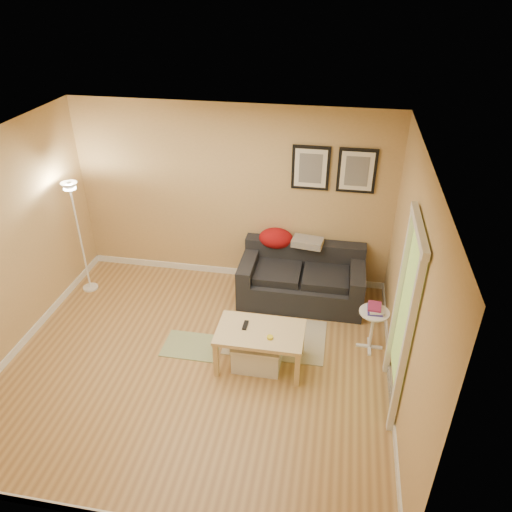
% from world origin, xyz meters
% --- Properties ---
extents(floor, '(4.50, 4.50, 0.00)m').
position_xyz_m(floor, '(0.00, 0.00, 0.00)').
color(floor, '#B1874C').
rests_on(floor, ground).
extents(ceiling, '(4.50, 4.50, 0.00)m').
position_xyz_m(ceiling, '(0.00, 0.00, 2.60)').
color(ceiling, white).
rests_on(ceiling, wall_back).
extents(wall_back, '(4.50, 0.00, 4.50)m').
position_xyz_m(wall_back, '(0.00, 2.00, 1.30)').
color(wall_back, tan).
rests_on(wall_back, ground).
extents(wall_front, '(4.50, 0.00, 4.50)m').
position_xyz_m(wall_front, '(0.00, -2.00, 1.30)').
color(wall_front, tan).
rests_on(wall_front, ground).
extents(wall_right, '(0.00, 4.00, 4.00)m').
position_xyz_m(wall_right, '(2.25, 0.00, 1.30)').
color(wall_right, tan).
rests_on(wall_right, ground).
extents(baseboard_back, '(4.50, 0.02, 0.10)m').
position_xyz_m(baseboard_back, '(0.00, 1.99, 0.05)').
color(baseboard_back, white).
rests_on(baseboard_back, ground).
extents(baseboard_left, '(0.02, 4.00, 0.10)m').
position_xyz_m(baseboard_left, '(-2.24, 0.00, 0.05)').
color(baseboard_left, white).
rests_on(baseboard_left, ground).
extents(baseboard_right, '(0.02, 4.00, 0.10)m').
position_xyz_m(baseboard_right, '(2.24, 0.00, 0.05)').
color(baseboard_right, white).
rests_on(baseboard_right, ground).
extents(sofa, '(1.70, 0.90, 0.75)m').
position_xyz_m(sofa, '(1.08, 1.53, 0.38)').
color(sofa, black).
rests_on(sofa, ground).
extents(red_throw, '(0.48, 0.36, 0.28)m').
position_xyz_m(red_throw, '(0.66, 1.85, 0.77)').
color(red_throw, maroon).
rests_on(red_throw, sofa).
extents(plaid_throw, '(0.45, 0.32, 0.10)m').
position_xyz_m(plaid_throw, '(1.11, 1.79, 0.78)').
color(plaid_throw, tan).
rests_on(plaid_throw, sofa).
extents(framed_print_left, '(0.50, 0.04, 0.60)m').
position_xyz_m(framed_print_left, '(1.08, 1.98, 1.80)').
color(framed_print_left, black).
rests_on(framed_print_left, wall_back).
extents(framed_print_right, '(0.50, 0.04, 0.60)m').
position_xyz_m(framed_print_right, '(1.68, 1.98, 1.80)').
color(framed_print_right, black).
rests_on(framed_print_right, wall_back).
extents(area_rug, '(1.25, 0.85, 0.01)m').
position_xyz_m(area_rug, '(0.85, 0.62, 0.01)').
color(area_rug, beige).
rests_on(area_rug, ground).
extents(green_runner, '(0.70, 0.50, 0.01)m').
position_xyz_m(green_runner, '(-0.16, 0.27, 0.01)').
color(green_runner, '#668C4C').
rests_on(green_runner, ground).
extents(coffee_table, '(1.13, 0.84, 0.50)m').
position_xyz_m(coffee_table, '(0.73, 0.12, 0.25)').
color(coffee_table, beige).
rests_on(coffee_table, ground).
extents(remote_control, '(0.05, 0.16, 0.02)m').
position_xyz_m(remote_control, '(0.55, 0.17, 0.51)').
color(remote_control, black).
rests_on(remote_control, coffee_table).
extents(tape_roll, '(0.07, 0.07, 0.03)m').
position_xyz_m(tape_roll, '(0.86, 0.01, 0.52)').
color(tape_roll, yellow).
rests_on(tape_roll, coffee_table).
extents(storage_bin, '(0.57, 0.42, 0.35)m').
position_xyz_m(storage_bin, '(0.70, 0.09, 0.18)').
color(storage_bin, white).
rests_on(storage_bin, ground).
extents(side_table, '(0.36, 0.36, 0.55)m').
position_xyz_m(side_table, '(2.02, 0.65, 0.28)').
color(side_table, white).
rests_on(side_table, ground).
extents(book_stack, '(0.22, 0.26, 0.07)m').
position_xyz_m(book_stack, '(2.02, 0.67, 0.59)').
color(book_stack, '#382F8E').
rests_on(book_stack, side_table).
extents(floor_lamp, '(0.22, 0.22, 1.67)m').
position_xyz_m(floor_lamp, '(-2.00, 1.24, 0.79)').
color(floor_lamp, white).
rests_on(floor_lamp, ground).
extents(doorway, '(0.12, 1.01, 2.13)m').
position_xyz_m(doorway, '(2.20, -0.15, 1.02)').
color(doorway, white).
rests_on(doorway, ground).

